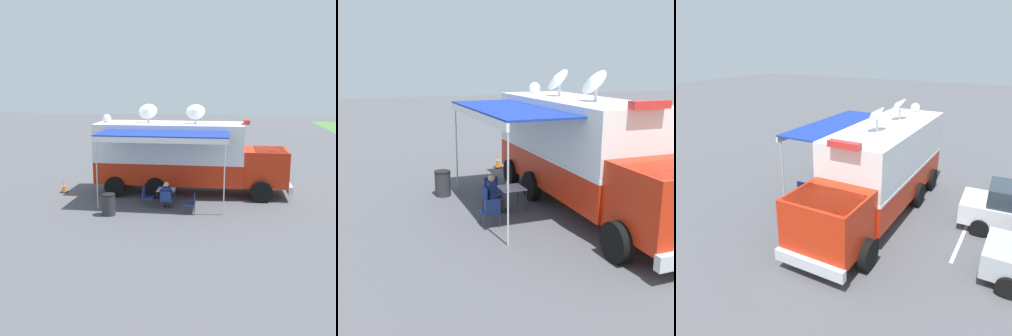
{
  "view_description": "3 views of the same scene",
  "coord_description": "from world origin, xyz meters",
  "views": [
    {
      "loc": [
        20.32,
        2.65,
        5.52
      ],
      "look_at": [
        1.46,
        0.1,
        1.54
      ],
      "focal_mm": 44.59,
      "sensor_mm": 36.0,
      "label": 1
    },
    {
      "loc": [
        6.9,
        11.99,
        4.57
      ],
      "look_at": [
        2.06,
        -0.9,
        1.12
      ],
      "focal_mm": 44.14,
      "sensor_mm": 36.0,
      "label": 2
    },
    {
      "loc": [
        -4.8,
        12.37,
        6.55
      ],
      "look_at": [
        1.94,
        0.27,
        1.39
      ],
      "focal_mm": 35.86,
      "sensor_mm": 36.0,
      "label": 3
    }
  ],
  "objects": [
    {
      "name": "car_behind_truck",
      "position": [
        -6.37,
        2.85,
        0.88
      ],
      "size": [
        4.23,
        2.08,
        1.76
      ],
      "color": "#B2B5BA",
      "rests_on": "ground"
    },
    {
      "name": "trash_bin",
      "position": [
        4.04,
        -2.06,
        0.46
      ],
      "size": [
        0.57,
        0.57,
        0.91
      ],
      "color": "#2D2D33",
      "rests_on": "ground"
    },
    {
      "name": "water_bottle",
      "position": [
        2.37,
        0.03,
        0.83
      ],
      "size": [
        0.07,
        0.07,
        0.22
      ],
      "color": "silver",
      "rests_on": "folding_table"
    },
    {
      "name": "traffic_cone",
      "position": [
        0.8,
        -5.29,
        0.28
      ],
      "size": [
        0.36,
        0.36,
        0.58
      ],
      "color": "black",
      "rests_on": "ground"
    },
    {
      "name": "folding_chair_at_table",
      "position": [
        3.07,
        0.23,
        0.51
      ],
      "size": [
        0.48,
        0.48,
        0.87
      ],
      "color": "navy",
      "rests_on": "ground"
    },
    {
      "name": "car_far_corner",
      "position": [
        -5.15,
        -0.16,
        0.88
      ],
      "size": [
        4.27,
        2.15,
        1.76
      ],
      "color": "silver",
      "rests_on": "ground"
    },
    {
      "name": "folding_table",
      "position": [
        2.27,
        0.13,
        0.67
      ],
      "size": [
        0.8,
        0.8,
        0.73
      ],
      "color": "silver",
      "rests_on": "ground"
    },
    {
      "name": "lot_stripe",
      "position": [
        -3.44,
        0.53,
        0.0
      ],
      "size": [
        0.15,
        4.8,
        0.01
      ],
      "primitive_type": "cube",
      "rotation": [
        0.0,
        0.0,
        -0.01
      ],
      "color": "silver",
      "rests_on": "ground"
    },
    {
      "name": "folding_chair_beside_table",
      "position": [
        2.63,
        -0.72,
        0.51
      ],
      "size": [
        0.48,
        0.48,
        0.87
      ],
      "color": "navy",
      "rests_on": "ground"
    },
    {
      "name": "folding_chair_spare_by_truck",
      "position": [
        3.38,
        1.37,
        0.51
      ],
      "size": [
        0.5,
        0.5,
        0.87
      ],
      "color": "navy",
      "rests_on": "ground"
    },
    {
      "name": "command_truck",
      "position": [
        0.04,
        0.75,
        1.95
      ],
      "size": [
        4.88,
        9.5,
        4.53
      ],
      "color": "red",
      "rests_on": "ground"
    },
    {
      "name": "ground_plane",
      "position": [
        0.0,
        0.0,
        0.0
      ],
      "size": [
        100.0,
        100.0,
        0.0
      ],
      "primitive_type": "plane",
      "color": "#515156"
    },
    {
      "name": "seated_responder",
      "position": [
        2.88,
        0.23,
        0.65
      ],
      "size": [
        0.66,
        0.55,
        1.25
      ],
      "color": "navy",
      "rests_on": "ground"
    }
  ]
}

